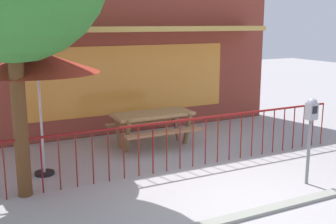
% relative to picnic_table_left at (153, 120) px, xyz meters
% --- Properties ---
extents(ground, '(40.00, 40.00, 0.00)m').
position_rel_picnic_table_left_xyz_m(ground, '(-0.05, -3.26, -0.61)').
color(ground, '#9C9799').
extents(pub_storefront, '(8.51, 1.41, 5.59)m').
position_rel_picnic_table_left_xyz_m(pub_storefront, '(-0.05, 1.64, 2.16)').
color(pub_storefront, '#481D11').
rests_on(pub_storefront, ground).
extents(patio_fence_front, '(7.17, 0.04, 0.97)m').
position_rel_picnic_table_left_xyz_m(patio_fence_front, '(-0.05, -1.63, 0.05)').
color(patio_fence_front, maroon).
rests_on(patio_fence_front, ground).
extents(picnic_table_left, '(1.81, 1.37, 0.79)m').
position_rel_picnic_table_left_xyz_m(picnic_table_left, '(0.00, 0.00, 0.00)').
color(picnic_table_left, '#A67A4A').
rests_on(picnic_table_left, ground).
extents(patio_umbrella, '(2.18, 2.18, 2.28)m').
position_rel_picnic_table_left_xyz_m(patio_umbrella, '(-2.58, -0.76, 1.47)').
color(patio_umbrella, black).
rests_on(patio_umbrella, ground).
extents(parking_meter_near, '(0.18, 0.17, 1.52)m').
position_rel_picnic_table_left_xyz_m(parking_meter_near, '(1.41, -3.31, 0.57)').
color(parking_meter_near, slate).
rests_on(parking_meter_near, ground).
extents(curb_edge, '(11.92, 0.20, 0.11)m').
position_rel_picnic_table_left_xyz_m(curb_edge, '(-0.05, -3.86, -0.61)').
color(curb_edge, gray).
rests_on(curb_edge, ground).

